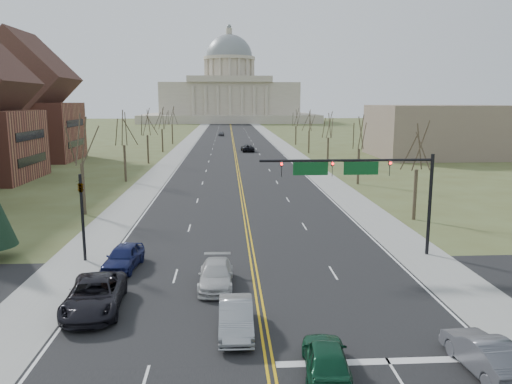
{
  "coord_description": "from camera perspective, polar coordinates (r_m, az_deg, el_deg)",
  "views": [
    {
      "loc": [
        -1.68,
        -19.99,
        10.79
      ],
      "look_at": [
        0.8,
        22.59,
        3.0
      ],
      "focal_mm": 35.0,
      "sensor_mm": 36.0,
      "label": 1
    }
  ],
  "objects": [
    {
      "name": "tree_l_4",
      "position": [
        128.79,
        -9.6,
        8.5
      ],
      "size": [
        3.96,
        3.96,
        9.0
      ],
      "color": "#342A1E",
      "rests_on": "ground"
    },
    {
      "name": "sidewalk_right",
      "position": [
        131.15,
        2.68,
        5.63
      ],
      "size": [
        4.0,
        380.0,
        0.03
      ],
      "primitive_type": "cube",
      "color": "gray",
      "rests_on": "ground"
    },
    {
      "name": "tree_l_2",
      "position": [
        89.15,
        -12.36,
        7.64
      ],
      "size": [
        3.96,
        3.96,
        9.0
      ],
      "color": "#342A1E",
      "rests_on": "ground"
    },
    {
      "name": "tree_r_0",
      "position": [
        47.41,
        17.99,
        4.72
      ],
      "size": [
        3.74,
        3.74,
        8.5
      ],
      "color": "#342A1E",
      "rests_on": "ground"
    },
    {
      "name": "signal_mast",
      "position": [
        35.07,
        11.8,
        1.89
      ],
      "size": [
        12.12,
        0.44,
        7.2
      ],
      "color": "black",
      "rests_on": "ground"
    },
    {
      "name": "tree_r_3",
      "position": [
        105.48,
        6.1,
        7.99
      ],
      "size": [
        3.74,
        3.74,
        8.5
      ],
      "color": "#342A1E",
      "rests_on": "ground"
    },
    {
      "name": "tree_r_2",
      "position": [
        85.83,
        8.29,
        7.41
      ],
      "size": [
        3.74,
        3.74,
        8.5
      ],
      "color": "#342A1E",
      "rests_on": "ground"
    },
    {
      "name": "edge_line_right",
      "position": [
        130.94,
        1.72,
        5.63
      ],
      "size": [
        0.15,
        380.0,
        0.01
      ],
      "primitive_type": "cube",
      "color": "silver",
      "rests_on": "road"
    },
    {
      "name": "bldg_left_far",
      "position": [
        100.77,
        -24.76,
        8.71
      ],
      "size": [
        17.1,
        14.28,
        23.25
      ],
      "color": "brown",
      "rests_on": "ground"
    },
    {
      "name": "car_nb_inner_lead",
      "position": [
        21.04,
        8.02,
        -18.26
      ],
      "size": [
        2.14,
        4.5,
        1.48
      ],
      "primitive_type": "imported",
      "rotation": [
        0.0,
        0.0,
        3.05
      ],
      "color": "#0E3E26",
      "rests_on": "road"
    },
    {
      "name": "edge_line_left",
      "position": [
        130.69,
        -6.92,
        5.55
      ],
      "size": [
        0.15,
        380.0,
        0.01
      ],
      "primitive_type": "cube",
      "color": "silver",
      "rests_on": "road"
    },
    {
      "name": "stop_bar",
      "position": [
        22.83,
        14.87,
        -18.19
      ],
      "size": [
        9.5,
        0.5,
        0.01
      ],
      "primitive_type": "cube",
      "color": "silver",
      "rests_on": "road"
    },
    {
      "name": "tree_r_1",
      "position": [
        66.39,
        11.75,
        6.48
      ],
      "size": [
        3.74,
        3.74,
        8.5
      ],
      "color": "#342A1E",
      "rests_on": "ground"
    },
    {
      "name": "capitol",
      "position": [
        269.93,
        -3.03,
        11.06
      ],
      "size": [
        90.0,
        60.0,
        50.0
      ],
      "color": "beige",
      "rests_on": "ground"
    },
    {
      "name": "center_line",
      "position": [
        130.44,
        -2.6,
        5.6
      ],
      "size": [
        0.42,
        380.0,
        0.01
      ],
      "primitive_type": "cube",
      "color": "gold",
      "rests_on": "road"
    },
    {
      "name": "cross_road",
      "position": [
        28.19,
        0.35,
        -12.15
      ],
      "size": [
        120.0,
        14.0,
        0.01
      ],
      "primitive_type": "cube",
      "color": "black",
      "rests_on": "ground"
    },
    {
      "name": "sidewalk_left",
      "position": [
        130.84,
        -7.88,
        5.53
      ],
      "size": [
        4.0,
        380.0,
        0.03
      ],
      "primitive_type": "cube",
      "color": "gray",
      "rests_on": "ground"
    },
    {
      "name": "tree_l_3",
      "position": [
        108.94,
        -10.73,
        8.15
      ],
      "size": [
        3.96,
        3.96,
        9.0
      ],
      "color": "#342A1E",
      "rests_on": "ground"
    },
    {
      "name": "signal_left",
      "position": [
        35.61,
        -19.27,
        -1.7
      ],
      "size": [
        0.32,
        0.36,
        6.0
      ],
      "color": "black",
      "rests_on": "ground"
    },
    {
      "name": "tree_l_0",
      "position": [
        50.09,
        -19.43,
        5.36
      ],
      "size": [
        3.96,
        3.96,
        9.0
      ],
      "color": "#342A1E",
      "rests_on": "ground"
    },
    {
      "name": "car_sb_outer_lead",
      "position": [
        27.8,
        -17.98,
        -11.15
      ],
      "size": [
        3.2,
        6.16,
        1.66
      ],
      "primitive_type": "imported",
      "rotation": [
        0.0,
        0.0,
        0.08
      ],
      "color": "black",
      "rests_on": "road"
    },
    {
      "name": "car_sb_inner_second",
      "position": [
        29.82,
        -4.59,
        -9.43
      ],
      "size": [
        2.08,
        4.91,
        1.41
      ],
      "primitive_type": "imported",
      "rotation": [
        0.0,
        0.0,
        -0.02
      ],
      "color": "#B6B6B6",
      "rests_on": "road"
    },
    {
      "name": "road",
      "position": [
        130.44,
        -2.6,
        5.6
      ],
      "size": [
        20.0,
        380.0,
        0.01
      ],
      "primitive_type": "cube",
      "color": "black",
      "rests_on": "ground"
    },
    {
      "name": "car_far_nb",
      "position": [
        108.53,
        -0.99,
        5.05
      ],
      "size": [
        2.96,
        5.63,
        1.51
      ],
      "primitive_type": "imported",
      "rotation": [
        0.0,
        0.0,
        3.23
      ],
      "color": "black",
      "rests_on": "road"
    },
    {
      "name": "bldg_right_mass",
      "position": [
        104.81,
        20.24,
        6.55
      ],
      "size": [
        25.0,
        20.0,
        10.0
      ],
      "primitive_type": "cube",
      "color": "#786555",
      "rests_on": "ground"
    },
    {
      "name": "car_far_sb",
      "position": [
        157.91,
        -4.0,
        6.66
      ],
      "size": [
        1.99,
        4.04,
        1.32
      ],
      "primitive_type": "imported",
      "rotation": [
        0.0,
        0.0,
        -0.11
      ],
      "color": "#4A4C52",
      "rests_on": "road"
    },
    {
      "name": "ground",
      "position": [
        22.78,
        1.37,
        -17.93
      ],
      "size": [
        600.0,
        600.0,
        0.0
      ],
      "primitive_type": "plane",
      "color": "#4E5128",
      "rests_on": "ground"
    },
    {
      "name": "car_sb_inner_lead",
      "position": [
        24.23,
        -2.31,
        -14.13
      ],
      "size": [
        1.59,
        4.53,
        1.49
      ],
      "primitive_type": "imported",
      "rotation": [
        0.0,
        0.0,
        -0.0
      ],
      "color": "gray",
      "rests_on": "road"
    },
    {
      "name": "car_sb_outer_second",
      "position": [
        33.81,
        -14.9,
        -7.2
      ],
      "size": [
        2.36,
        4.8,
        1.58
      ],
      "primitive_type": "imported",
      "rotation": [
        0.0,
        0.0,
        -0.11
      ],
      "color": "#161D50",
      "rests_on": "road"
    },
    {
      "name": "tree_l_1",
      "position": [
        69.48,
        -14.91,
        6.83
      ],
      "size": [
        3.96,
        3.96,
        9.0
      ],
      "color": "#342A1E",
      "rests_on": "ground"
    },
    {
      "name": "tree_r_4",
      "position": [
        125.24,
        4.6,
        8.38
      ],
      "size": [
        3.74,
        3.74,
        8.5
      ],
      "color": "#342A1E",
      "rests_on": "ground"
    },
    {
      "name": "car_nb_outer_lead",
      "position": [
        23.05,
        24.68,
        -16.45
      ],
      "size": [
        1.93,
        4.68,
        1.51
      ],
      "primitive_type": "imported",
      "rotation": [
        0.0,
        0.0,
        3.22
      ],
      "color": "#52545A",
      "rests_on": "road"
    }
  ]
}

